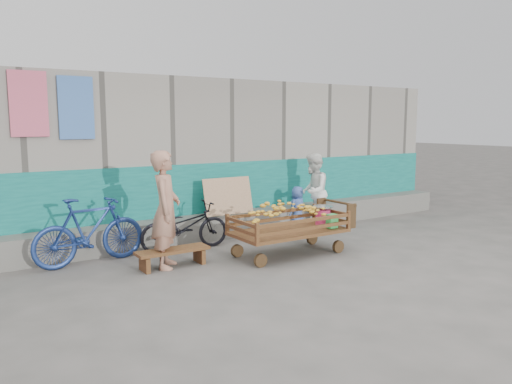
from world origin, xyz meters
TOP-DOWN VIEW (x-y plane):
  - ground at (0.00, 0.00)m, footprint 80.00×80.00m
  - building_wall at (-0.00, 4.05)m, footprint 12.00×3.50m
  - banana_cart at (0.49, 0.62)m, footprint 2.06×0.94m
  - bench at (-1.36, 1.01)m, footprint 1.11×0.33m
  - vendor_man at (-1.44, 1.06)m, footprint 0.69×0.77m
  - woman at (2.14, 1.96)m, footprint 0.95×0.94m
  - child at (1.81, 2.05)m, footprint 0.50×0.41m
  - bicycle_dark at (-0.77, 1.85)m, footprint 1.60×0.66m
  - bicycle_blue at (-2.36, 1.85)m, footprint 1.78×0.66m

SIDE VIEW (x-z plane):
  - ground at x=0.00m, z-range 0.00..0.00m
  - bench at x=-1.36m, z-range 0.06..0.34m
  - bicycle_dark at x=-0.77m, z-range 0.00..0.82m
  - child at x=1.81m, z-range 0.00..0.90m
  - bicycle_blue at x=-2.36m, z-range 0.00..1.04m
  - banana_cart at x=0.49m, z-range 0.15..1.03m
  - woman at x=2.14m, z-range 0.00..1.55m
  - vendor_man at x=-1.44m, z-range 0.00..1.76m
  - building_wall at x=0.00m, z-range -0.03..2.97m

